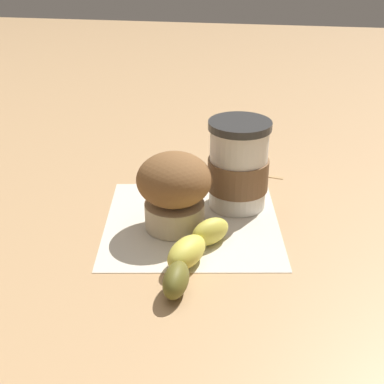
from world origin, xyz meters
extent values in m
plane|color=tan|center=(0.00, 0.00, 0.00)|extent=(3.00, 3.00, 0.00)
cube|color=beige|center=(0.00, 0.00, 0.00)|extent=(0.26, 0.26, 0.00)
cylinder|color=silver|center=(-0.06, 0.05, 0.06)|extent=(0.08, 0.08, 0.11)
cylinder|color=#2D2D2D|center=(-0.06, 0.05, 0.12)|extent=(0.08, 0.08, 0.01)
cylinder|color=brown|center=(-0.06, 0.05, 0.05)|extent=(0.08, 0.08, 0.04)
cylinder|color=beige|center=(0.01, -0.02, 0.02)|extent=(0.08, 0.08, 0.03)
ellipsoid|color=brown|center=(0.01, -0.02, 0.07)|extent=(0.09, 0.09, 0.07)
ellipsoid|color=#D6CC4C|center=(0.05, 0.03, 0.02)|extent=(0.06, 0.06, 0.03)
ellipsoid|color=#D6CC4C|center=(0.10, 0.01, 0.02)|extent=(0.07, 0.05, 0.03)
ellipsoid|color=brown|center=(0.15, 0.01, 0.02)|extent=(0.05, 0.03, 0.03)
cube|color=tan|center=(-0.16, 0.06, 0.00)|extent=(0.03, 0.11, 0.00)
camera|label=1|loc=(0.60, 0.10, 0.36)|focal=50.00mm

